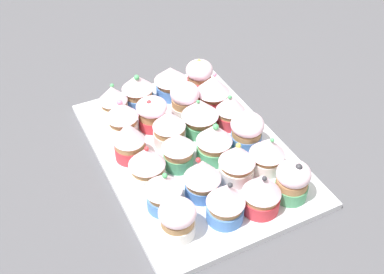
{
  "coord_description": "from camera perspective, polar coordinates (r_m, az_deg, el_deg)",
  "views": [
    {
      "loc": [
        -56.46,
        28.27,
        59.49
      ],
      "look_at": [
        0.0,
        0.0,
        4.2
      ],
      "focal_mm": 44.24,
      "sensor_mm": 36.0,
      "label": 1
    }
  ],
  "objects": [
    {
      "name": "cupcake_12",
      "position": [
        0.72,
        4.09,
        -7.76
      ],
      "size": [
        6.03,
        6.03,
        7.81
      ],
      "color": "#477AC6",
      "rests_on": "baking_tray"
    },
    {
      "name": "baking_tray",
      "position": [
        0.86,
        -0.0,
        -1.8
      ],
      "size": [
        44.98,
        31.86,
        1.2
      ],
      "color": "silver",
      "rests_on": "ground_plane"
    },
    {
      "name": "cupcake_4",
      "position": [
        0.93,
        2.53,
        5.56
      ],
      "size": [
        6.72,
        6.72,
        7.64
      ],
      "color": "#D1333D",
      "rests_on": "baking_tray"
    },
    {
      "name": "cupcake_20",
      "position": [
        0.78,
        -5.46,
        -3.24
      ],
      "size": [
        6.2,
        6.2,
        7.27
      ],
      "color": "white",
      "rests_on": "baking_tray"
    },
    {
      "name": "cupcake_2",
      "position": [
        0.85,
        6.63,
        0.81
      ],
      "size": [
        6.04,
        6.04,
        6.78
      ],
      "color": "#477AC6",
      "rests_on": "baking_tray"
    },
    {
      "name": "cupcake_23",
      "position": [
        0.93,
        -9.48,
        4.32
      ],
      "size": [
        5.63,
        5.63,
        7.07
      ],
      "color": "white",
      "rests_on": "baking_tray"
    },
    {
      "name": "cupcake_11",
      "position": [
        0.97,
        -2.57,
        6.77
      ],
      "size": [
        6.79,
        6.79,
        6.78
      ],
      "color": "#477AC6",
      "rests_on": "baking_tray"
    },
    {
      "name": "cupcake_3",
      "position": [
        0.9,
        4.67,
        3.28
      ],
      "size": [
        5.54,
        5.54,
        7.08
      ],
      "color": "#D1333D",
      "rests_on": "baking_tray"
    },
    {
      "name": "cupcake_7",
      "position": [
        0.79,
        5.44,
        -3.01
      ],
      "size": [
        6.16,
        6.16,
        7.61
      ],
      "color": "white",
      "rests_on": "baking_tray"
    },
    {
      "name": "cupcake_19",
      "position": [
        0.74,
        -3.48,
        -6.45
      ],
      "size": [
        6.05,
        6.05,
        7.51
      ],
      "color": "#477AC6",
      "rests_on": "baking_tray"
    },
    {
      "name": "ground_plane",
      "position": [
        0.88,
        -0.0,
        -2.8
      ],
      "size": [
        180.0,
        180.0,
        3.0
      ],
      "primitive_type": "cube",
      "color": "#4C4C51"
    },
    {
      "name": "cupcake_17",
      "position": [
        0.95,
        -6.56,
        5.68
      ],
      "size": [
        6.31,
        6.31,
        7.43
      ],
      "color": "#477AC6",
      "rests_on": "baking_tray"
    },
    {
      "name": "cupcake_15",
      "position": [
        0.85,
        -2.77,
        1.17
      ],
      "size": [
        6.01,
        6.01,
        7.24
      ],
      "color": "white",
      "rests_on": "baking_tray"
    },
    {
      "name": "cupcake_1",
      "position": [
        0.81,
        9.04,
        -1.97
      ],
      "size": [
        6.11,
        6.11,
        7.02
      ],
      "color": "white",
      "rests_on": "baking_tray"
    },
    {
      "name": "cupcake_13",
      "position": [
        0.76,
        1.25,
        -4.82
      ],
      "size": [
        6.13,
        6.13,
        7.79
      ],
      "color": "#477AC6",
      "rests_on": "baking_tray"
    },
    {
      "name": "cupcake_16",
      "position": [
        0.89,
        -4.84,
        2.93
      ],
      "size": [
        5.89,
        5.89,
        6.57
      ],
      "color": "#D1333D",
      "rests_on": "baking_tray"
    },
    {
      "name": "cupcake_14",
      "position": [
        0.8,
        -1.67,
        -1.5
      ],
      "size": [
        5.75,
        5.75,
        7.2
      ],
      "color": "#4C9E6B",
      "rests_on": "baking_tray"
    },
    {
      "name": "cupcake_22",
      "position": [
        0.88,
        -8.41,
        2.35
      ],
      "size": [
        6.06,
        6.06,
        7.73
      ],
      "color": "white",
      "rests_on": "baking_tray"
    },
    {
      "name": "cupcake_6",
      "position": [
        0.74,
        8.41,
        -6.57
      ],
      "size": [
        6.13,
        6.13,
        7.71
      ],
      "color": "#D1333D",
      "rests_on": "baking_tray"
    },
    {
      "name": "cupcake_8",
      "position": [
        0.82,
        2.7,
        -0.5
      ],
      "size": [
        6.36,
        6.36,
        7.88
      ],
      "color": "#4C9E6B",
      "rests_on": "baking_tray"
    },
    {
      "name": "cupcake_5",
      "position": [
        0.99,
        0.9,
        7.48
      ],
      "size": [
        5.62,
        5.62,
        6.94
      ],
      "color": "#D1333D",
      "rests_on": "baking_tray"
    },
    {
      "name": "cupcake_0",
      "position": [
        0.77,
        12.01,
        -5.16
      ],
      "size": [
        5.53,
        5.53,
        7.45
      ],
      "color": "#4C9E6B",
      "rests_on": "baking_tray"
    },
    {
      "name": "cupcake_9",
      "position": [
        0.87,
        0.99,
        2.65
      ],
      "size": [
        6.9,
        6.9,
        7.6
      ],
      "color": "#4C9E6B",
      "rests_on": "baking_tray"
    },
    {
      "name": "cupcake_21",
      "position": [
        0.83,
        -7.57,
        -0.42
      ],
      "size": [
        5.54,
        5.54,
        7.8
      ],
      "color": "#D1333D",
      "rests_on": "baking_tray"
    },
    {
      "name": "cupcake_10",
      "position": [
        0.92,
        -0.87,
        4.59
      ],
      "size": [
        5.66,
        5.66,
        7.09
      ],
      "color": "white",
      "rests_on": "baking_tray"
    },
    {
      "name": "cupcake_18",
      "position": [
        0.71,
        -1.77,
        -9.82
      ],
      "size": [
        5.68,
        5.68,
        6.39
      ],
      "color": "white",
      "rests_on": "baking_tray"
    }
  ]
}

